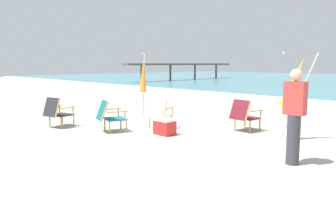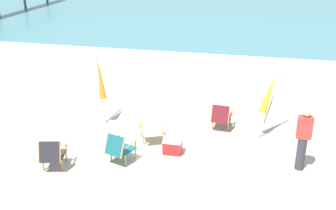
% 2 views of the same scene
% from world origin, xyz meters
% --- Properties ---
extents(ground_plane, '(80.00, 80.00, 0.00)m').
position_xyz_m(ground_plane, '(0.00, 0.00, 0.00)').
color(ground_plane, '#B7AF9E').
extents(surf_band, '(80.00, 1.10, 0.06)m').
position_xyz_m(surf_band, '(0.00, 9.89, 0.03)').
color(surf_band, white).
rests_on(surf_band, ground).
extents(beach_chair_back_left, '(0.76, 0.84, 0.81)m').
position_xyz_m(beach_chair_back_left, '(-1.08, -0.69, 0.43)').
color(beach_chair_back_left, '#196066').
rests_on(beach_chair_back_left, ground).
extents(beach_chair_far_center, '(0.82, 0.87, 0.81)m').
position_xyz_m(beach_chair_far_center, '(-0.57, 0.53, 0.43)').
color(beach_chair_far_center, beige).
rests_on(beach_chair_far_center, ground).
extents(beach_chair_front_left, '(0.63, 0.73, 0.81)m').
position_xyz_m(beach_chair_front_left, '(1.23, 1.83, 0.43)').
color(beach_chair_front_left, maroon).
rests_on(beach_chair_front_left, ground).
extents(beach_chair_back_right, '(0.71, 0.78, 0.82)m').
position_xyz_m(beach_chair_back_right, '(-2.59, -1.36, 0.43)').
color(beach_chair_back_right, '#28282D').
rests_on(beach_chair_back_right, ground).
extents(umbrella_furled_orange, '(0.49, 0.54, 2.07)m').
position_xyz_m(umbrella_furled_orange, '(-2.43, 1.57, 1.36)').
color(umbrella_furled_orange, '#B7B2A8').
rests_on(umbrella_furled_orange, ground).
extents(umbrella_furled_yellow, '(0.67, 0.74, 1.98)m').
position_xyz_m(umbrella_furled_yellow, '(2.55, 1.73, 1.29)').
color(umbrella_furled_yellow, '#B7B2A8').
rests_on(umbrella_furled_yellow, ground).
extents(person_near_chairs, '(0.35, 0.22, 1.63)m').
position_xyz_m(person_near_chairs, '(3.37, 0.01, 0.84)').
color(person_near_chairs, '#383842').
rests_on(person_near_chairs, ground).
extents(cooler_box, '(0.49, 0.35, 0.40)m').
position_xyz_m(cooler_box, '(0.13, 0.08, 0.20)').
color(cooler_box, red).
rests_on(cooler_box, ground).
extents(pier_distant, '(0.90, 14.40, 1.75)m').
position_xyz_m(pier_distant, '(-16.74, 18.80, 1.57)').
color(pier_distant, brown).
rests_on(pier_distant, ground).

